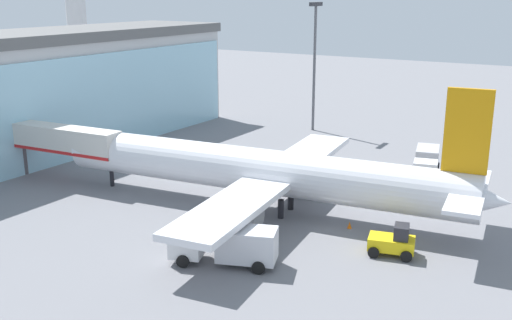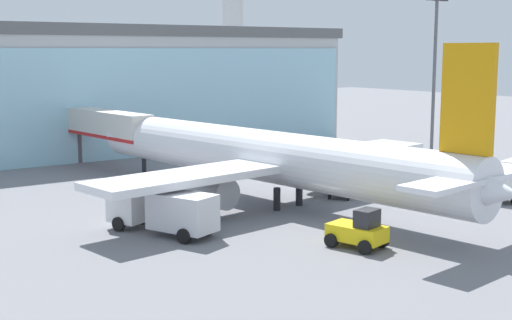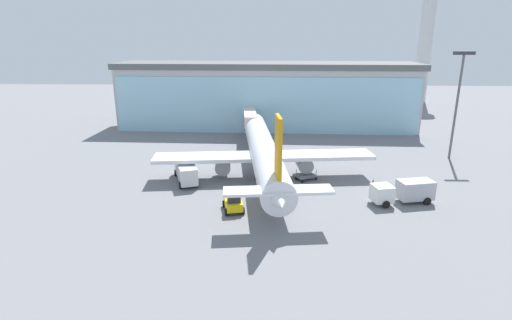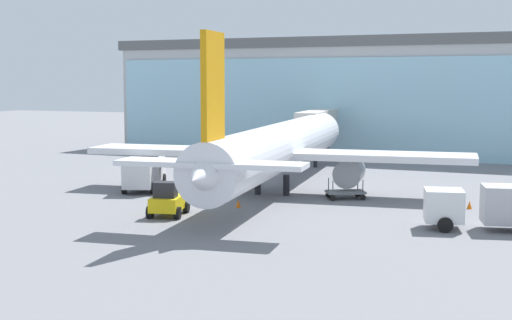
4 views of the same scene
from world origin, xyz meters
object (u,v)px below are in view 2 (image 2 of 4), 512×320
apron_light_mast (435,60)px  airplane (267,157)px  baggage_cart (343,191)px  safety_cone_nose (342,220)px  pushback_tug (359,231)px  jet_bridge (103,125)px  safety_cone_wingtip (429,182)px  catering_truck (165,210)px

apron_light_mast → airplane: size_ratio=0.42×
baggage_cart → safety_cone_nose: size_ratio=5.86×
pushback_tug → baggage_cart: bearing=-53.5°
baggage_cart → safety_cone_nose: bearing=-162.7°
jet_bridge → safety_cone_wingtip: bearing=-147.6°
pushback_tug → catering_truck: bearing=24.8°
jet_bridge → safety_cone_nose: jet_bridge is taller
pushback_tug → safety_cone_nose: bearing=-47.2°
safety_cone_nose → safety_cone_wingtip: (14.94, 5.29, 0.00)m
jet_bridge → baggage_cart: bearing=-163.2°
catering_truck → safety_cone_nose: catering_truck is taller
apron_light_mast → catering_truck: bearing=-162.6°
catering_truck → safety_cone_nose: size_ratio=13.85×
pushback_tug → safety_cone_wingtip: size_ratio=6.41×
airplane → baggage_cart: bearing=-113.5°
jet_bridge → airplane: bearing=-176.4°
baggage_cart → pushback_tug: size_ratio=0.91×
airplane → safety_cone_wingtip: 15.42m
apron_light_mast → safety_cone_wingtip: bearing=-141.2°
jet_bridge → baggage_cart: 24.95m
catering_truck → pushback_tug: size_ratio=2.16×
baggage_cart → catering_truck: bearing=156.4°
jet_bridge → pushback_tug: jet_bridge is taller
baggage_cart → safety_cone_wingtip: 8.97m
jet_bridge → safety_cone_wingtip: size_ratio=25.05×
jet_bridge → safety_cone_nose: bearing=-178.7°
pushback_tug → safety_cone_nose: pushback_tug is taller
safety_cone_nose → safety_cone_wingtip: same height
catering_truck → baggage_cart: 16.37m
baggage_cart → safety_cone_nose: baggage_cart is taller
airplane → catering_truck: airplane is taller
airplane → catering_truck: (-10.36, -3.22, -1.97)m
apron_light_mast → baggage_cart: 28.30m
jet_bridge → pushback_tug: 33.82m
jet_bridge → airplane: 21.39m
jet_bridge → airplane: (2.96, -21.17, -0.72)m
jet_bridge → safety_cone_nose: 29.56m
pushback_tug → safety_cone_nose: size_ratio=6.41×
catering_truck → safety_cone_nose: 11.39m
apron_light_mast → safety_cone_nose: 36.17m
baggage_cart → pushback_tug: (-9.06, -10.65, 0.47)m
safety_cone_nose → apron_light_mast: bearing=30.1°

